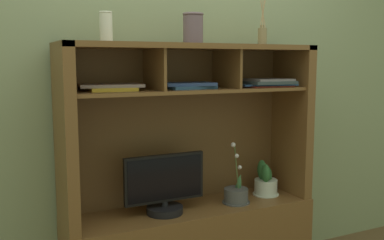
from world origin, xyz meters
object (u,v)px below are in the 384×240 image
(potted_orchid, at_px, (236,195))
(potted_fern, at_px, (265,183))
(magazine_stack_right, at_px, (189,85))
(accent_vase, at_px, (193,28))
(diffuser_bottle, at_px, (262,36))
(magazine_stack_centre, at_px, (266,83))
(tv_monitor, at_px, (165,188))
(media_console, at_px, (191,217))
(magazine_stack_left, at_px, (111,87))
(ceramic_vase, at_px, (106,27))

(potted_orchid, distance_m, potted_fern, 0.27)
(magazine_stack_right, bearing_deg, accent_vase, -18.04)
(potted_fern, height_order, diffuser_bottle, diffuser_bottle)
(magazine_stack_centre, relative_size, accent_vase, 2.18)
(tv_monitor, xyz_separation_m, potted_fern, (0.73, 0.04, -0.07))
(tv_monitor, relative_size, magazine_stack_centre, 1.26)
(tv_monitor, distance_m, potted_orchid, 0.48)
(media_console, xyz_separation_m, tv_monitor, (-0.19, -0.04, 0.22))
(magazine_stack_centre, height_order, accent_vase, accent_vase)
(tv_monitor, bearing_deg, media_console, 11.66)
(magazine_stack_left, bearing_deg, ceramic_vase, -151.02)
(potted_fern, bearing_deg, magazine_stack_right, -178.50)
(media_console, relative_size, magazine_stack_left, 4.23)
(magazine_stack_left, distance_m, magazine_stack_centre, 0.97)
(media_console, bearing_deg, magazine_stack_left, 176.93)
(potted_orchid, bearing_deg, magazine_stack_left, 173.75)
(potted_orchid, bearing_deg, media_console, 168.50)
(media_console, xyz_separation_m, potted_orchid, (0.28, -0.06, 0.12))
(tv_monitor, height_order, potted_orchid, potted_orchid)
(magazine_stack_left, xyz_separation_m, diffuser_bottle, (0.97, -0.02, 0.30))
(media_console, height_order, magazine_stack_centre, media_console)
(potted_orchid, distance_m, magazine_stack_centre, 0.72)
(tv_monitor, distance_m, accent_vase, 0.93)
(potted_orchid, height_order, potted_fern, potted_orchid)
(potted_fern, relative_size, diffuser_bottle, 0.82)
(tv_monitor, height_order, magazine_stack_left, magazine_stack_left)
(potted_fern, bearing_deg, diffuser_bottle, 176.99)
(potted_orchid, bearing_deg, magazine_stack_centre, -0.36)
(diffuser_bottle, bearing_deg, potted_orchid, -164.65)
(magazine_stack_centre, height_order, magazine_stack_right, magazine_stack_centre)
(magazine_stack_left, relative_size, ceramic_vase, 2.22)
(magazine_stack_centre, bearing_deg, potted_fern, 48.56)
(potted_orchid, xyz_separation_m, accent_vase, (-0.28, 0.03, 1.01))
(ceramic_vase, bearing_deg, potted_orchid, -5.20)
(tv_monitor, xyz_separation_m, magazine_stack_right, (0.17, 0.02, 0.58))
(potted_orchid, height_order, accent_vase, accent_vase)
(potted_fern, distance_m, magazine_stack_right, 0.86)
(magazine_stack_right, height_order, accent_vase, accent_vase)
(potted_orchid, bearing_deg, potted_fern, 12.15)
(potted_fern, relative_size, accent_vase, 1.32)
(media_console, distance_m, ceramic_vase, 1.22)
(magazine_stack_centre, bearing_deg, magazine_stack_right, 175.29)
(media_console, xyz_separation_m, ceramic_vase, (-0.49, 0.01, 1.12))
(potted_fern, bearing_deg, accent_vase, -177.60)
(diffuser_bottle, distance_m, accent_vase, 0.50)
(tv_monitor, bearing_deg, accent_vase, 4.55)
(magazine_stack_right, distance_m, diffuser_bottle, 0.60)
(magazine_stack_right, bearing_deg, ceramic_vase, 176.41)
(potted_orchid, distance_m, diffuser_bottle, 1.00)
(media_console, height_order, magazine_stack_left, media_console)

